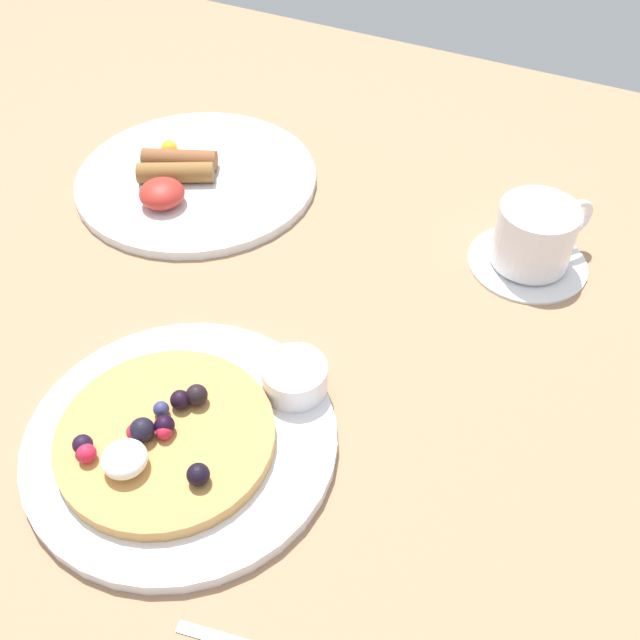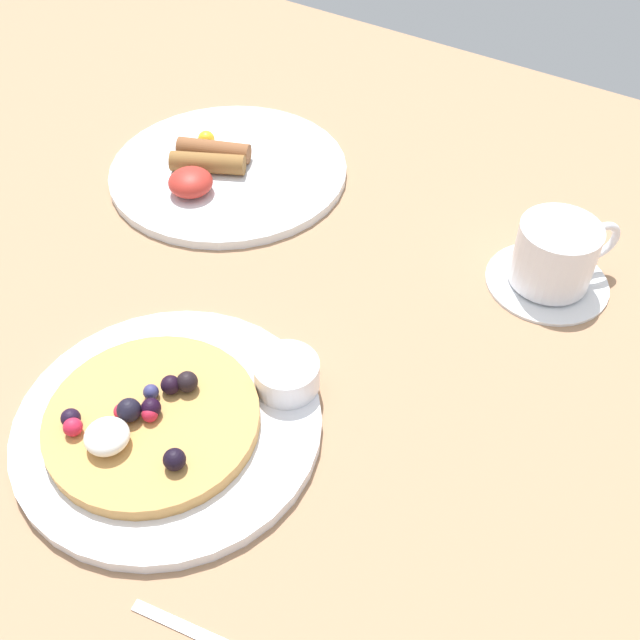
# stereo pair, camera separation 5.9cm
# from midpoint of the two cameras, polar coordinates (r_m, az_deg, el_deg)

# --- Properties ---
(ground_plane) EXTENTS (2.04, 1.24, 0.03)m
(ground_plane) POSITION_cam_midpoint_polar(r_m,az_deg,el_deg) (0.69, 1.16, -3.27)
(ground_plane) COLOR #9F7756
(pancake_plate) EXTENTS (0.25, 0.25, 0.01)m
(pancake_plate) POSITION_cam_midpoint_polar(r_m,az_deg,el_deg) (0.62, -8.88, -8.09)
(pancake_plate) COLOR white
(pancake_plate) RESTS_ON ground_plane
(pancake_with_berries) EXTENTS (0.17, 0.17, 0.03)m
(pancake_with_berries) POSITION_cam_midpoint_polar(r_m,az_deg,el_deg) (0.61, -10.28, -7.73)
(pancake_with_berries) COLOR tan
(pancake_with_berries) RESTS_ON pancake_plate
(syrup_ramekin) EXTENTS (0.06, 0.06, 0.03)m
(syrup_ramekin) POSITION_cam_midpoint_polar(r_m,az_deg,el_deg) (0.62, 0.14, -4.32)
(syrup_ramekin) COLOR white
(syrup_ramekin) RESTS_ON pancake_plate
(breakfast_plate) EXTENTS (0.28, 0.28, 0.01)m
(breakfast_plate) POSITION_cam_midpoint_polar(r_m,az_deg,el_deg) (0.89, -5.09, 11.30)
(breakfast_plate) COLOR white
(breakfast_plate) RESTS_ON ground_plane
(fried_breakfast) EXTENTS (0.12, 0.14, 0.03)m
(fried_breakfast) POSITION_cam_midpoint_polar(r_m,az_deg,el_deg) (0.87, -7.01, 11.88)
(fried_breakfast) COLOR brown
(fried_breakfast) RESTS_ON breakfast_plate
(coffee_saucer) EXTENTS (0.12, 0.12, 0.01)m
(coffee_saucer) POSITION_cam_midpoint_polar(r_m,az_deg,el_deg) (0.78, 19.16, 2.76)
(coffee_saucer) COLOR white
(coffee_saucer) RESTS_ON ground_plane
(coffee_cup) EXTENTS (0.09, 0.10, 0.06)m
(coffee_cup) POSITION_cam_midpoint_polar(r_m,az_deg,el_deg) (0.76, 19.92, 4.78)
(coffee_cup) COLOR white
(coffee_cup) RESTS_ON coffee_saucer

